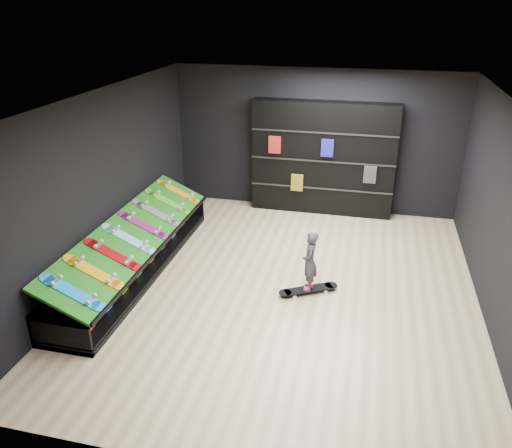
% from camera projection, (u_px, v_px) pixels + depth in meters
% --- Properties ---
extents(floor, '(6.00, 7.00, 0.01)m').
position_uv_depth(floor, '(283.00, 288.00, 8.03)').
color(floor, tan).
rests_on(floor, ground).
extents(ceiling, '(6.00, 7.00, 0.01)m').
position_uv_depth(ceiling, '(288.00, 100.00, 6.78)').
color(ceiling, white).
rests_on(ceiling, ground).
extents(wall_back, '(6.00, 0.02, 3.00)m').
position_uv_depth(wall_back, '(315.00, 141.00, 10.51)').
color(wall_back, black).
rests_on(wall_back, ground).
extents(wall_front, '(6.00, 0.02, 3.00)m').
position_uv_depth(wall_front, '(214.00, 350.00, 4.31)').
color(wall_front, black).
rests_on(wall_front, ground).
extents(wall_left, '(0.02, 7.00, 3.00)m').
position_uv_depth(wall_left, '(102.00, 186.00, 8.03)').
color(wall_left, black).
rests_on(wall_left, ground).
extents(wall_right, '(0.02, 7.00, 3.00)m').
position_uv_depth(wall_right, '(503.00, 221.00, 6.78)').
color(wall_right, black).
rests_on(wall_right, ground).
extents(display_rack, '(0.90, 4.50, 0.50)m').
position_uv_depth(display_rack, '(136.00, 257.00, 8.46)').
color(display_rack, black).
rests_on(display_rack, ground).
extents(turf_ramp, '(0.92, 4.50, 0.46)m').
position_uv_depth(turf_ramp, '(136.00, 233.00, 8.26)').
color(turf_ramp, '#13580D').
rests_on(turf_ramp, display_rack).
extents(back_shelving, '(2.97, 0.35, 2.38)m').
position_uv_depth(back_shelving, '(323.00, 159.00, 10.43)').
color(back_shelving, black).
rests_on(back_shelving, ground).
extents(floor_skateboard, '(0.96, 0.68, 0.09)m').
position_uv_depth(floor_skateboard, '(308.00, 291.00, 7.88)').
color(floor_skateboard, black).
rests_on(floor_skateboard, ground).
extents(child, '(0.18, 0.23, 0.59)m').
position_uv_depth(child, '(309.00, 272.00, 7.74)').
color(child, black).
rests_on(child, floor_skateboard).
extents(display_board_0, '(0.93, 0.22, 0.50)m').
position_uv_depth(display_board_0, '(73.00, 292.00, 6.56)').
color(display_board_0, blue).
rests_on(display_board_0, turf_ramp).
extents(display_board_1, '(0.93, 0.22, 0.50)m').
position_uv_depth(display_board_1, '(94.00, 272.00, 7.04)').
color(display_board_1, yellow).
rests_on(display_board_1, turf_ramp).
extents(display_board_2, '(0.93, 0.22, 0.50)m').
position_uv_depth(display_board_2, '(113.00, 254.00, 7.52)').
color(display_board_2, red).
rests_on(display_board_2, turf_ramp).
extents(display_board_3, '(0.93, 0.22, 0.50)m').
position_uv_depth(display_board_3, '(129.00, 239.00, 8.00)').
color(display_board_3, '#0CB2E5').
rests_on(display_board_3, turf_ramp).
extents(display_board_4, '(0.93, 0.22, 0.50)m').
position_uv_depth(display_board_4, '(143.00, 225.00, 8.48)').
color(display_board_4, '#2626BF').
rests_on(display_board_4, turf_ramp).
extents(display_board_5, '(0.93, 0.22, 0.50)m').
position_uv_depth(display_board_5, '(156.00, 213.00, 8.96)').
color(display_board_5, black).
rests_on(display_board_5, turf_ramp).
extents(display_board_6, '(0.93, 0.22, 0.50)m').
position_uv_depth(display_board_6, '(168.00, 202.00, 9.44)').
color(display_board_6, green).
rests_on(display_board_6, turf_ramp).
extents(display_board_7, '(0.93, 0.22, 0.50)m').
position_uv_depth(display_board_7, '(178.00, 192.00, 9.92)').
color(display_board_7, orange).
rests_on(display_board_7, turf_ramp).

